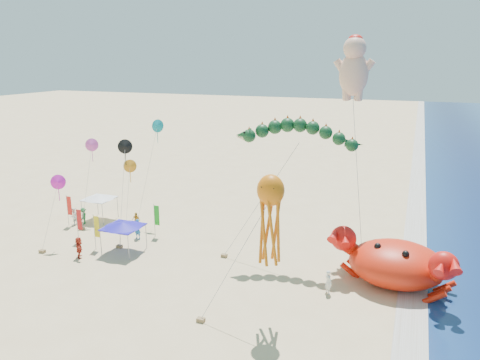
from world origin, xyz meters
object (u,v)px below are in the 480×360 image
Objects in this scene: crab_inflatable at (396,263)px; cherub_kite at (354,66)px; canopy_white at (99,197)px; canopy_blue at (123,225)px; dragon_kite at (298,137)px; octopus_kite at (270,213)px.

cherub_kite is at bearing 124.97° from crab_inflatable.
canopy_white is (-29.29, 4.31, 0.65)m from crab_inflatable.
crab_inflatable is 2.83× the size of canopy_blue.
canopy_blue is at bearing -40.85° from canopy_white.
dragon_kite is at bearing 15.89° from canopy_blue.
dragon_kite is at bearing -126.25° from cherub_kite.
octopus_kite reaches higher than crab_inflatable.
octopus_kite is (-2.57, -14.51, -8.40)m from cherub_kite.
octopus_kite is at bearing -21.54° from canopy_blue.
canopy_blue is (-14.02, -3.99, -7.77)m from dragon_kite.
cherub_kite reaches higher than crab_inflatable.
cherub_kite reaches higher than dragon_kite.
canopy_white is (-21.11, 2.15, -7.77)m from dragon_kite.
canopy_blue is at bearing -164.11° from dragon_kite.
dragon_kite reaches higher than canopy_blue.
canopy_blue is at bearing -175.31° from crab_inflatable.
octopus_kite is at bearing -133.66° from crab_inflatable.
canopy_blue is at bearing 158.46° from octopus_kite.
cherub_kite is 5.52× the size of canopy_blue.
crab_inflatable is 16.09m from cherub_kite.
cherub_kite is 1.89× the size of octopus_kite.
cherub_kite is 23.46m from canopy_blue.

